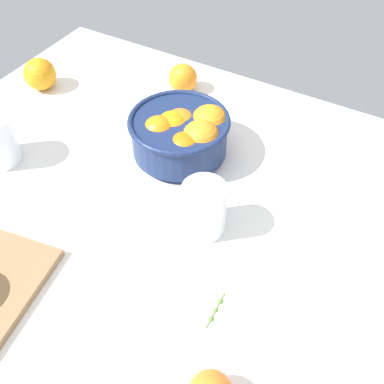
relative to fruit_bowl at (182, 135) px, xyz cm
name	(u,v)px	position (x,y,z in cm)	size (l,w,h in cm)	color
ground_plane	(178,214)	(7.28, -14.46, -7.18)	(129.33, 98.90, 3.00)	white
fruit_bowl	(182,135)	(0.00, 0.00, 0.00)	(21.84, 21.84, 11.15)	navy
second_glass	(204,212)	(13.92, -16.01, -1.02)	(8.30, 8.30, 10.86)	white
loose_orange_0	(183,78)	(-12.43, 21.38, -1.99)	(7.39, 7.39, 7.39)	orange
loose_orange_2	(40,74)	(-44.85, 4.45, -1.59)	(8.18, 8.18, 8.18)	orange
herb_sprig_1	(216,309)	(24.19, -30.44, -5.41)	(1.11, 7.25, 0.99)	#547C34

